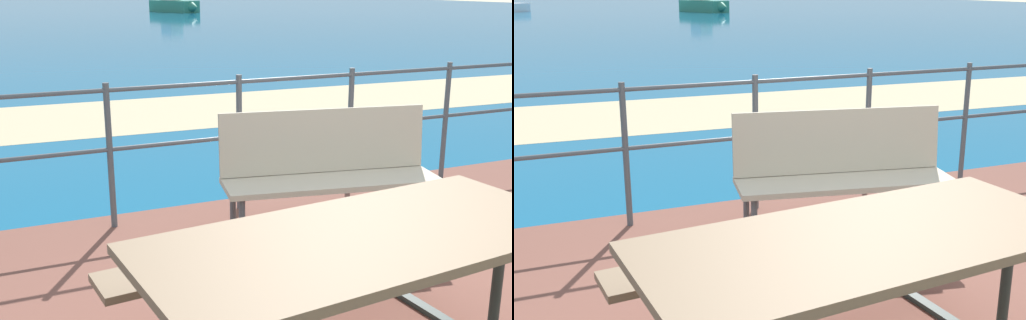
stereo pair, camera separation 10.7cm
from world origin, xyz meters
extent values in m
cube|color=#145B84|center=(0.00, 40.00, 0.01)|extent=(90.00, 90.00, 0.01)
cube|color=tan|center=(0.00, 6.58, 0.01)|extent=(54.05, 4.23, 0.01)
cube|color=#7A6047|center=(-0.44, -0.06, 0.80)|extent=(1.89, 0.96, 0.04)
cube|color=#7A6047|center=(-0.50, 0.55, 0.53)|extent=(1.84, 0.43, 0.04)
cylinder|color=#2D3833|center=(0.35, 0.02, 0.43)|extent=(0.05, 0.05, 0.74)
cube|color=#BCAD93|center=(0.26, 1.40, 0.53)|extent=(1.46, 0.65, 0.04)
cube|color=#BCAD93|center=(0.29, 1.58, 0.76)|extent=(1.40, 0.33, 0.42)
cylinder|color=#4C5156|center=(-0.39, 1.37, 0.29)|extent=(0.04, 0.04, 0.47)
cylinder|color=#4C5156|center=(-0.33, 1.66, 0.29)|extent=(0.04, 0.04, 0.47)
cylinder|color=#4C5156|center=(0.84, 1.14, 0.29)|extent=(0.04, 0.04, 0.47)
cylinder|color=#4C5156|center=(0.90, 1.43, 0.29)|extent=(0.04, 0.04, 0.47)
cylinder|color=#4C5156|center=(-0.98, 2.36, 0.58)|extent=(0.04, 0.04, 1.05)
cylinder|color=#4C5156|center=(0.00, 2.36, 0.58)|extent=(0.04, 0.04, 1.05)
cylinder|color=#4C5156|center=(0.98, 2.36, 0.58)|extent=(0.04, 0.04, 1.05)
cylinder|color=#4C5156|center=(1.97, 2.36, 0.58)|extent=(0.04, 0.04, 1.05)
cylinder|color=#4C5156|center=(0.00, 2.36, 1.06)|extent=(5.90, 0.03, 0.03)
cylinder|color=#4C5156|center=(0.00, 2.36, 0.64)|extent=(5.90, 0.03, 0.03)
cube|color=#338466|center=(9.86, 37.69, 0.37)|extent=(2.47, 3.81, 0.72)
cone|color=#338466|center=(10.59, 35.78, 0.37)|extent=(0.78, 0.70, 0.64)
camera|label=1|loc=(-1.75, -1.99, 1.76)|focal=44.36mm
camera|label=2|loc=(-1.65, -2.03, 1.76)|focal=44.36mm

